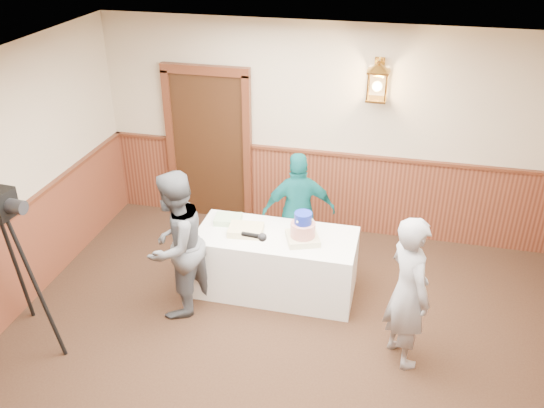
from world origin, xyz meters
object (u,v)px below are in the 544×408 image
at_px(tiered_cake, 303,230).
at_px(baker, 408,292).
at_px(sheet_cake_green, 228,219).
at_px(assistant_p, 299,212).
at_px(display_table, 276,263).
at_px(sheet_cake_yellow, 246,230).
at_px(tv_camera_rig, 10,280).
at_px(interviewer, 175,245).

height_order(tiered_cake, baker, baker).
xyz_separation_m(sheet_cake_green, assistant_p, (0.75, 0.42, -0.03)).
distance_m(display_table, assistant_p, 0.70).
relative_size(display_table, sheet_cake_yellow, 4.74).
distance_m(baker, tv_camera_rig, 3.83).
relative_size(sheet_cake_yellow, sheet_cake_green, 1.25).
bearing_deg(sheet_cake_yellow, tv_camera_rig, -142.89).
bearing_deg(baker, display_table, 29.65).
distance_m(sheet_cake_yellow, sheet_cake_green, 0.33).
bearing_deg(tv_camera_rig, sheet_cake_green, 49.07).
xyz_separation_m(display_table, assistant_p, (0.14, 0.58, 0.38)).
bearing_deg(assistant_p, interviewer, 28.59).
bearing_deg(interviewer, assistant_p, 149.56).
distance_m(interviewer, tv_camera_rig, 1.63).
distance_m(display_table, baker, 1.72).
height_order(tiered_cake, sheet_cake_green, tiered_cake).
relative_size(tiered_cake, sheet_cake_yellow, 1.16).
relative_size(baker, assistant_p, 1.07).
height_order(interviewer, tv_camera_rig, tv_camera_rig).
xyz_separation_m(interviewer, tv_camera_rig, (-1.34, -0.93, -0.02)).
relative_size(tiered_cake, assistant_p, 0.29).
bearing_deg(display_table, tv_camera_rig, -146.58).
relative_size(sheet_cake_green, assistant_p, 0.20).
height_order(assistant_p, tv_camera_rig, tv_camera_rig).
bearing_deg(sheet_cake_green, display_table, -14.07).
distance_m(tiered_cake, interviewer, 1.38).
relative_size(sheet_cake_yellow, baker, 0.24).
relative_size(display_table, sheet_cake_green, 5.94).
xyz_separation_m(sheet_cake_yellow, interviewer, (-0.62, -0.55, 0.05)).
bearing_deg(sheet_cake_green, assistant_p, 29.32).
bearing_deg(tiered_cake, sheet_cake_yellow, 178.66).
distance_m(sheet_cake_green, interviewer, 0.82).
bearing_deg(sheet_cake_yellow, interviewer, -138.41).
bearing_deg(tiered_cake, tv_camera_rig, -150.67).
bearing_deg(sheet_cake_yellow, assistant_p, 51.54).
bearing_deg(interviewer, tiered_cake, 125.95).
xyz_separation_m(tiered_cake, tv_camera_rig, (-2.61, -1.47, -0.08)).
bearing_deg(interviewer, tv_camera_rig, -42.02).
distance_m(display_table, tv_camera_rig, 2.79).
xyz_separation_m(display_table, tiered_cake, (0.31, -0.05, 0.51)).
height_order(display_table, tiered_cake, tiered_cake).
bearing_deg(tv_camera_rig, sheet_cake_yellow, 41.54).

